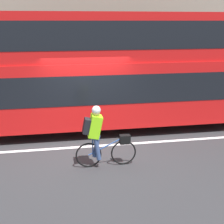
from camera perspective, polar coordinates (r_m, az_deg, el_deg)
ground_plane at (r=8.91m, az=-4.05°, el=-6.71°), size 80.00×80.00×0.00m
road_center_line at (r=9.06m, az=-4.16°, el=-6.29°), size 50.00×0.14×0.01m
sidewalk_curb at (r=13.69m, az=-6.33°, el=1.72°), size 60.00×2.52×0.11m
building_facade at (r=14.67m, az=-7.14°, el=15.46°), size 60.00×0.30×6.59m
bus at (r=10.29m, az=2.32°, el=8.51°), size 9.56×2.47×3.73m
cyclist_on_bike at (r=7.56m, az=-2.33°, el=-4.08°), size 1.52×0.32×1.56m
trash_bin at (r=15.00m, az=16.64°, el=4.37°), size 0.55×0.55×0.88m
street_sign_post at (r=13.39m, az=-17.63°, el=6.48°), size 0.36×0.09×2.23m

